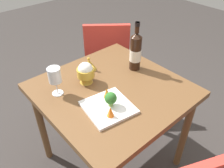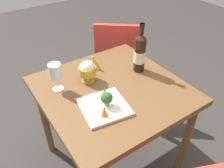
{
  "view_description": "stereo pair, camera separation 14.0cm",
  "coord_description": "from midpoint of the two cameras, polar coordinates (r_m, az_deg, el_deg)",
  "views": [
    {
      "loc": [
        -0.84,
        0.74,
        1.61
      ],
      "look_at": [
        0.0,
        0.0,
        0.76
      ],
      "focal_mm": 36.66,
      "sensor_mm": 36.0,
      "label": 1
    },
    {
      "loc": [
        -0.92,
        0.63,
        1.61
      ],
      "look_at": [
        0.0,
        0.0,
        0.76
      ],
      "focal_mm": 36.66,
      "sensor_mm": 36.0,
      "label": 2
    }
  ],
  "objects": [
    {
      "name": "ground_plane",
      "position": [
        1.95,
        2.15,
        -18.22
      ],
      "size": [
        8.0,
        8.0,
        0.0
      ],
      "primitive_type": "plane",
      "color": "#383330"
    },
    {
      "name": "dining_table",
      "position": [
        1.47,
        2.72,
        -3.85
      ],
      "size": [
        0.85,
        0.85,
        0.73
      ],
      "color": "brown",
      "rests_on": "ground_plane"
    },
    {
      "name": "chair_near_window",
      "position": [
        2.18,
        3.16,
        7.49
      ],
      "size": [
        0.56,
        0.56,
        0.85
      ],
      "rotation": [
        0.0,
        0.0,
        4.03
      ],
      "color": "red",
      "rests_on": "ground_plane"
    },
    {
      "name": "wine_bottle",
      "position": [
        1.53,
        9.6,
        7.56
      ],
      "size": [
        0.08,
        0.08,
        0.34
      ],
      "color": "black",
      "rests_on": "dining_table"
    },
    {
      "name": "wine_glass",
      "position": [
        1.35,
        -11.12,
        2.92
      ],
      "size": [
        0.08,
        0.08,
        0.18
      ],
      "color": "white",
      "rests_on": "dining_table"
    },
    {
      "name": "rice_bowl",
      "position": [
        1.44,
        -3.41,
        3.27
      ],
      "size": [
        0.11,
        0.11,
        0.14
      ],
      "color": "gold",
      "rests_on": "dining_table"
    },
    {
      "name": "rice_bowl_lid",
      "position": [
        1.58,
        -2.17,
        5.15
      ],
      "size": [
        0.1,
        0.1,
        0.09
      ],
      "color": "gold",
      "rests_on": "dining_table"
    },
    {
      "name": "serving_plate",
      "position": [
        1.27,
        1.18,
        -5.82
      ],
      "size": [
        0.29,
        0.29,
        0.02
      ],
      "rotation": [
        0.0,
        0.0,
        -0.16
      ],
      "color": "white",
      "rests_on": "dining_table"
    },
    {
      "name": "broccoli_floret",
      "position": [
        1.24,
        1.88,
        -3.68
      ],
      "size": [
        0.07,
        0.07,
        0.09
      ],
      "color": "#729E4C",
      "rests_on": "serving_plate"
    },
    {
      "name": "carrot_garnish_left",
      "position": [
        1.19,
        1.42,
        -6.91
      ],
      "size": [
        0.04,
        0.04,
        0.06
      ],
      "color": "orange",
      "rests_on": "serving_plate"
    },
    {
      "name": "carrot_garnish_right",
      "position": [
        1.3,
        1.18,
        -2.17
      ],
      "size": [
        0.04,
        0.04,
        0.06
      ],
      "color": "orange",
      "rests_on": "serving_plate"
    }
  ]
}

